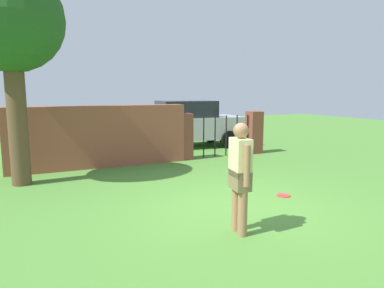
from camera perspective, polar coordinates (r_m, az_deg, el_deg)
ground_plane at (r=6.36m, az=7.13°, el=-10.34°), size 40.00×40.00×0.00m
brick_wall at (r=9.87m, az=-14.72°, el=1.20°), size 4.79×0.50×1.68m
tree at (r=8.59m, az=-27.54°, el=17.11°), size 2.22×2.22×4.67m
person at (r=5.07m, az=7.86°, el=-4.73°), size 0.27×0.53×1.62m
fence_gate at (r=11.18m, az=4.70°, el=1.58°), size 3.00×0.44×1.40m
car at (r=13.00m, az=-0.98°, el=3.31°), size 4.31×2.16×1.72m
frisbee_red at (r=7.24m, az=14.70°, el=-8.13°), size 0.27×0.27×0.02m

